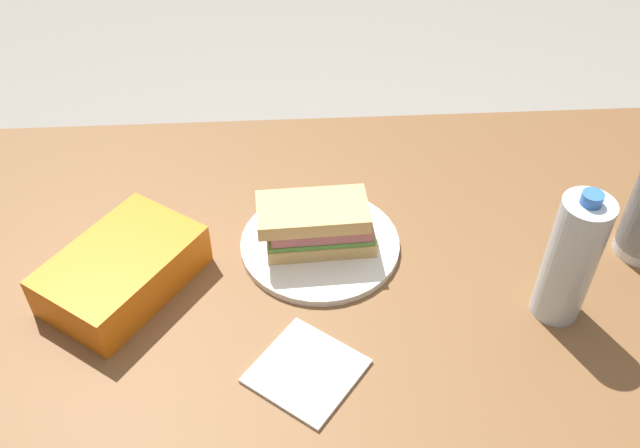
{
  "coord_description": "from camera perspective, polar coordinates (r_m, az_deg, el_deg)",
  "views": [
    {
      "loc": [
        0.13,
        0.64,
        1.56
      ],
      "look_at": [
        0.09,
        -0.15,
        0.82
      ],
      "focal_mm": 38.92,
      "sensor_mm": 36.0,
      "label": 1
    }
  ],
  "objects": [
    {
      "name": "paper_napkin",
      "position": [
        0.96,
        -1.13,
        -11.99
      ],
      "size": [
        0.18,
        0.18,
        0.01
      ],
      "primitive_type": "cube",
      "rotation": [
        0.0,
        0.0,
        0.9
      ],
      "color": "white",
      "rests_on": "dining_table"
    },
    {
      "name": "water_bottle_tall",
      "position": [
        1.01,
        19.93,
        -2.77
      ],
      "size": [
        0.07,
        0.07,
        0.22
      ],
      "color": "silver",
      "rests_on": "dining_table"
    },
    {
      "name": "chip_bag",
      "position": [
        1.07,
        -15.94,
        -3.66
      ],
      "size": [
        0.26,
        0.27,
        0.07
      ],
      "primitive_type": "cube",
      "rotation": [
        0.0,
        0.0,
        0.95
      ],
      "color": "orange",
      "rests_on": "dining_table"
    },
    {
      "name": "sandwich",
      "position": [
        1.08,
        -0.19,
        0.03
      ],
      "size": [
        0.19,
        0.1,
        0.08
      ],
      "color": "#DBB26B",
      "rests_on": "paper_plate"
    },
    {
      "name": "dining_table",
      "position": [
        1.09,
        5.18,
        -10.54
      ],
      "size": [
        1.61,
        1.03,
        0.77
      ],
      "color": "brown",
      "rests_on": "ground_plane"
    },
    {
      "name": "paper_plate",
      "position": [
        1.11,
        0.0,
        -1.66
      ],
      "size": [
        0.25,
        0.25,
        0.01
      ],
      "primitive_type": "cylinder",
      "color": "white",
      "rests_on": "dining_table"
    }
  ]
}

